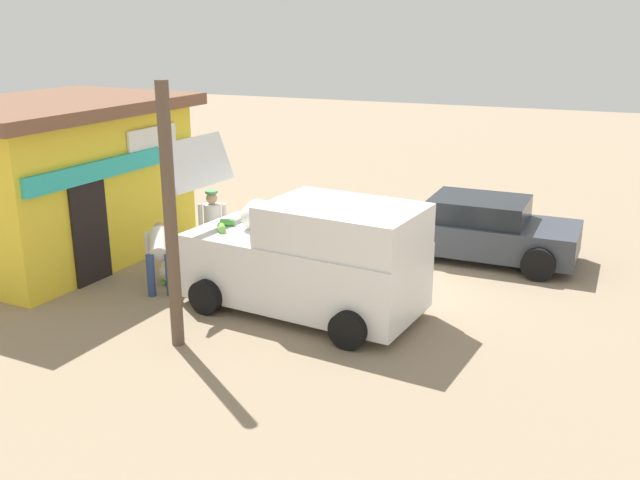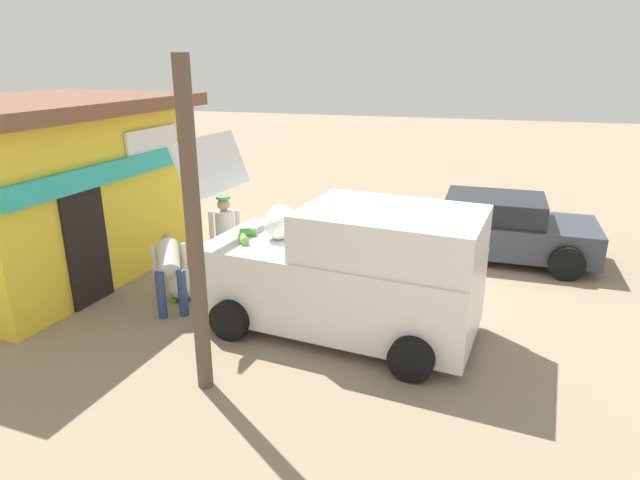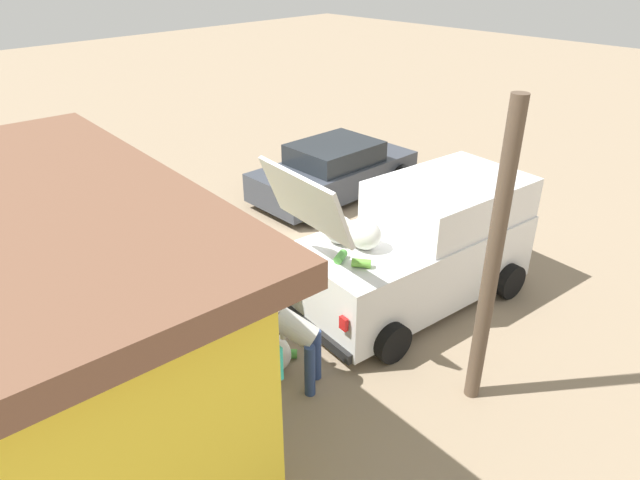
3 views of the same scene
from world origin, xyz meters
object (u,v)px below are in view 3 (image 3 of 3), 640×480
at_px(vendor_standing, 256,278).
at_px(unloaded_banana_pile, 269,352).
at_px(parked_sedan, 334,171).
at_px(storefront_bar, 11,357).
at_px(paint_bucket, 155,292).
at_px(customer_bending, 297,337).
at_px(delivery_van, 421,245).

bearing_deg(vendor_standing, unloaded_banana_pile, 151.49).
bearing_deg(parked_sedan, storefront_bar, 111.94).
height_order(parked_sedan, vendor_standing, vendor_standing).
bearing_deg(unloaded_banana_pile, paint_bucket, 6.13).
distance_m(parked_sedan, unloaded_banana_pile, 6.42).
relative_size(storefront_bar, paint_bucket, 17.22).
bearing_deg(unloaded_banana_pile, storefront_bar, 82.98).
height_order(customer_bending, paint_bucket, customer_bending).
height_order(parked_sedan, customer_bending, parked_sedan).
distance_m(parked_sedan, vendor_standing, 5.65).
relative_size(delivery_van, customer_bending, 3.71).
bearing_deg(vendor_standing, customer_bending, 164.31).
xyz_separation_m(vendor_standing, customer_bending, (-1.34, 0.38, -0.18)).
bearing_deg(paint_bucket, storefront_bar, 129.93).
xyz_separation_m(storefront_bar, parked_sedan, (3.35, -8.31, -1.09)).
height_order(delivery_van, vendor_standing, delivery_van).
relative_size(parked_sedan, paint_bucket, 12.36).
xyz_separation_m(parked_sedan, paint_bucket, (-1.00, 5.50, -0.48)).
distance_m(storefront_bar, unloaded_banana_pile, 3.45).
bearing_deg(paint_bucket, unloaded_banana_pile, -173.87).
relative_size(delivery_van, unloaded_banana_pile, 5.71).
bearing_deg(parked_sedan, vendor_standing, 121.71).
xyz_separation_m(parked_sedan, unloaded_banana_pile, (-3.73, 5.21, -0.39)).
distance_m(unloaded_banana_pile, paint_bucket, 2.74).
bearing_deg(storefront_bar, parked_sedan, -68.06).
distance_m(delivery_van, customer_bending, 3.03).
relative_size(delivery_van, vendor_standing, 2.75).
bearing_deg(unloaded_banana_pile, customer_bending, -176.04).
height_order(vendor_standing, customer_bending, vendor_standing).
bearing_deg(vendor_standing, parked_sedan, -58.29).
distance_m(delivery_van, vendor_standing, 2.88).
height_order(storefront_bar, delivery_van, storefront_bar).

